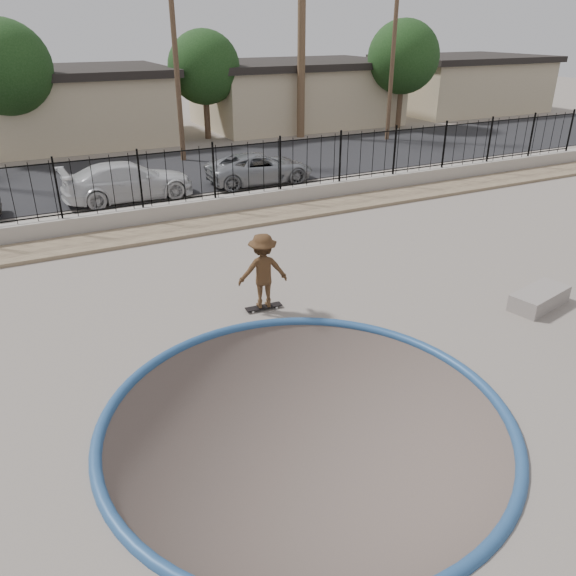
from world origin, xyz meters
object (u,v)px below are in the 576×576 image
Objects in this scene: skater at (263,275)px; car_d at (260,168)px; skateboard at (264,307)px; concrete_ledge at (539,298)px; car_c at (128,181)px.

skater is 0.40× the size of car_d.
concrete_ledge reaches higher than skateboard.
car_d reaches higher than skateboard.
car_d is at bearing 95.75° from concrete_ledge.
car_c is 5.37m from car_d.
skater reaches higher than concrete_ledge.
concrete_ledge is 13.23m from car_d.
skateboard is (0.00, 0.00, -0.82)m from skater.
skater is at bearing -176.11° from skateboard.
car_c reaches higher than concrete_ledge.
skateboard is at bearing -167.74° from skater.
skateboard is at bearing 158.52° from car_d.
skater is 0.82m from skateboard.
skateboard is 0.55× the size of concrete_ledge.
skateboard is 0.20× the size of car_d.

